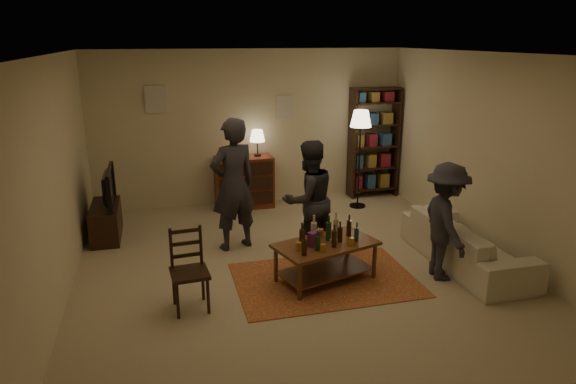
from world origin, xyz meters
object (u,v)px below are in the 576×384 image
object	(u,v)px
dresser	(245,181)
person_right	(309,200)
floor_lamp	(361,125)
person_left	(233,185)
tv_stand	(106,213)
bookshelf	(374,142)
sofa	(466,243)
coffee_table	(325,248)
dining_chair	(188,267)
person_by_sofa	(446,222)

from	to	relation	value
dresser	person_right	bearing A→B (deg)	-78.56
floor_lamp	person_left	bearing A→B (deg)	-151.91
tv_stand	bookshelf	world-z (taller)	bookshelf
person_left	dresser	bearing A→B (deg)	-123.38
sofa	coffee_table	bearing A→B (deg)	89.55
person_right	floor_lamp	bearing A→B (deg)	-146.41
dining_chair	person_by_sofa	bearing A→B (deg)	-5.16
person_left	dining_chair	bearing A→B (deg)	45.31
person_left	person_by_sofa	world-z (taller)	person_left
dining_chair	coffee_table	bearing A→B (deg)	3.44
dresser	bookshelf	world-z (taller)	bookshelf
person_by_sofa	dresser	bearing A→B (deg)	38.38
bookshelf	floor_lamp	bearing A→B (deg)	-131.66
bookshelf	person_right	world-z (taller)	bookshelf
bookshelf	person_by_sofa	distance (m)	3.49
coffee_table	sofa	xyz separation A→B (m)	(1.94, -0.02, -0.12)
dresser	person_left	xyz separation A→B (m)	(-0.46, -1.78, 0.46)
sofa	person_right	xyz separation A→B (m)	(-1.92, 0.80, 0.50)
dresser	floor_lamp	bearing A→B (deg)	-14.70
coffee_table	dining_chair	distance (m)	1.67
bookshelf	person_left	size ratio (longest dim) A/B	1.08
tv_stand	floor_lamp	bearing A→B (deg)	5.57
coffee_table	bookshelf	distance (m)	3.79
person_right	sofa	bearing A→B (deg)	139.96
coffee_table	dining_chair	xyz separation A→B (m)	(-1.65, -0.23, 0.06)
tv_stand	dresser	world-z (taller)	dresser
dresser	person_left	bearing A→B (deg)	-104.43
person_left	person_by_sofa	xyz separation A→B (m)	(2.35, -1.59, -0.20)
dresser	bookshelf	bearing A→B (deg)	1.57
dresser	person_by_sofa	size ratio (longest dim) A/B	0.93
coffee_table	person_left	world-z (taller)	person_left
dining_chair	floor_lamp	world-z (taller)	floor_lamp
bookshelf	person_right	xyz separation A→B (m)	(-1.97, -2.38, -0.23)
coffee_table	bookshelf	xyz separation A→B (m)	(1.99, 3.16, 0.61)
dresser	bookshelf	size ratio (longest dim) A/B	0.67
person_right	person_by_sofa	world-z (taller)	person_right
dresser	floor_lamp	world-z (taller)	floor_lamp
coffee_table	dresser	bearing A→B (deg)	98.27
tv_stand	person_left	xyz separation A→B (m)	(1.79, -0.87, 0.55)
dining_chair	person_right	distance (m)	1.98
coffee_table	person_left	xyz separation A→B (m)	(-0.91, 1.32, 0.50)
floor_lamp	coffee_table	bearing A→B (deg)	-119.69
person_left	person_right	world-z (taller)	person_left
coffee_table	floor_lamp	size ratio (longest dim) A/B	0.79
coffee_table	dining_chair	size ratio (longest dim) A/B	1.46
dresser	person_right	world-z (taller)	person_right
person_left	person_right	size ratio (longest dim) A/B	1.16
person_left	sofa	bearing A→B (deg)	135.97
floor_lamp	person_by_sofa	bearing A→B (deg)	-90.73
dresser	person_right	size ratio (longest dim) A/B	0.84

